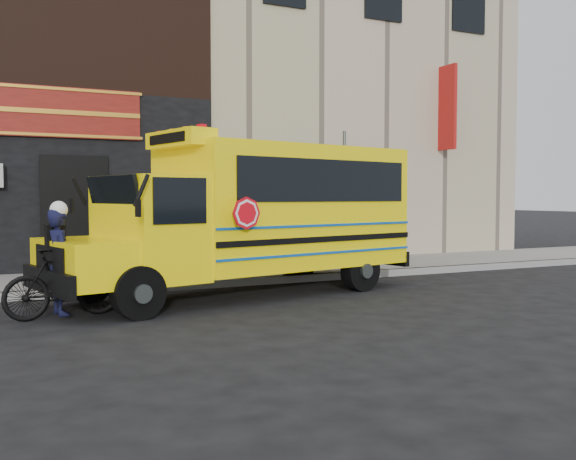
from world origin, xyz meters
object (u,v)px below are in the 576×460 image
(school_bus, at_px, (257,213))
(sign_pole, at_px, (345,198))
(bicycle, at_px, (64,283))
(cyclist, at_px, (60,265))

(school_bus, xyz_separation_m, sign_pole, (2.49, 1.00, 0.26))
(bicycle, height_order, cyclist, cyclist)
(school_bus, relative_size, sign_pole, 2.23)
(cyclist, bearing_deg, sign_pole, -83.64)
(bicycle, bearing_deg, school_bus, -84.26)
(school_bus, distance_m, sign_pole, 2.70)
(school_bus, height_order, cyclist, school_bus)
(sign_pole, height_order, cyclist, sign_pole)
(bicycle, xyz_separation_m, cyclist, (-0.05, 0.03, 0.27))
(sign_pole, bearing_deg, cyclist, -162.52)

